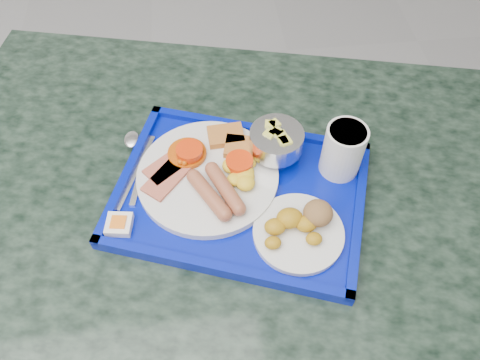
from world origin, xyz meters
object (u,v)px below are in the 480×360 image
at_px(juice_cup, 343,149).
at_px(bread_plate, 300,227).
at_px(main_plate, 212,173).
at_px(fruit_bowl, 276,141).
at_px(tray, 240,194).
at_px(table, 231,238).

bearing_deg(juice_cup, bread_plate, -127.46).
bearing_deg(bread_plate, main_plate, 136.94).
xyz_separation_m(main_plate, juice_cup, (0.24, -0.00, 0.04)).
height_order(main_plate, bread_plate, bread_plate).
xyz_separation_m(main_plate, bread_plate, (0.14, -0.13, 0.00)).
height_order(bread_plate, juice_cup, juice_cup).
relative_size(fruit_bowl, juice_cup, 0.97).
distance_m(tray, bread_plate, 0.13).
distance_m(table, bread_plate, 0.28).
relative_size(main_plate, bread_plate, 1.68).
relative_size(table, bread_plate, 8.73).
xyz_separation_m(table, main_plate, (-0.03, 0.02, 0.23)).
distance_m(tray, juice_cup, 0.21).
xyz_separation_m(table, tray, (0.02, -0.02, 0.21)).
distance_m(main_plate, juice_cup, 0.25).
bearing_deg(juice_cup, tray, -169.18).
height_order(table, main_plate, main_plate).
bearing_deg(tray, juice_cup, 10.82).
distance_m(table, tray, 0.21).
height_order(tray, fruit_bowl, fruit_bowl).
height_order(table, fruit_bowl, fruit_bowl).
height_order(tray, juice_cup, juice_cup).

